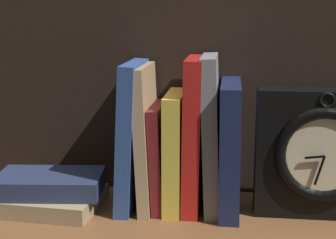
{
  "coord_description": "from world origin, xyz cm",
  "views": [
    {
      "loc": [
        7.46,
        -78.79,
        32.85
      ],
      "look_at": [
        -2.57,
        3.72,
        14.99
      ],
      "focal_mm": 54.97,
      "sensor_mm": 36.0,
      "label": 1
    }
  ],
  "objects_px": {
    "book_tan_shortstories": "(147,137)",
    "book_red_requiem": "(194,134)",
    "book_yellow_seinlanguage": "(175,150)",
    "book_navy_bierce": "(230,147)",
    "book_maroon_dawkins": "(159,156)",
    "framed_clock": "(321,154)",
    "book_gray_chess": "(211,134)",
    "book_blue_modern": "(132,135)",
    "book_stack_side": "(48,192)"
  },
  "relations": [
    {
      "from": "book_yellow_seinlanguage",
      "to": "book_tan_shortstories",
      "type": "bearing_deg",
      "value": 180.0
    },
    {
      "from": "book_navy_bierce",
      "to": "book_red_requiem",
      "type": "bearing_deg",
      "value": 180.0
    },
    {
      "from": "book_navy_bierce",
      "to": "framed_clock",
      "type": "distance_m",
      "value": 0.14
    },
    {
      "from": "framed_clock",
      "to": "book_red_requiem",
      "type": "bearing_deg",
      "value": 175.82
    },
    {
      "from": "book_gray_chess",
      "to": "book_navy_bierce",
      "type": "xyz_separation_m",
      "value": [
        0.03,
        0.0,
        -0.02
      ]
    },
    {
      "from": "book_gray_chess",
      "to": "framed_clock",
      "type": "distance_m",
      "value": 0.18
    },
    {
      "from": "book_tan_shortstories",
      "to": "book_blue_modern",
      "type": "bearing_deg",
      "value": 180.0
    },
    {
      "from": "framed_clock",
      "to": "book_stack_side",
      "type": "xyz_separation_m",
      "value": [
        -0.45,
        -0.02,
        -0.08
      ]
    },
    {
      "from": "book_gray_chess",
      "to": "book_maroon_dawkins",
      "type": "bearing_deg",
      "value": 180.0
    },
    {
      "from": "book_maroon_dawkins",
      "to": "book_gray_chess",
      "type": "xyz_separation_m",
      "value": [
        0.09,
        0.0,
        0.04
      ]
    },
    {
      "from": "book_blue_modern",
      "to": "framed_clock",
      "type": "bearing_deg",
      "value": -2.77
    },
    {
      "from": "book_tan_shortstories",
      "to": "book_yellow_seinlanguage",
      "type": "xyz_separation_m",
      "value": [
        0.05,
        0.0,
        -0.02
      ]
    },
    {
      "from": "book_maroon_dawkins",
      "to": "framed_clock",
      "type": "distance_m",
      "value": 0.26
    },
    {
      "from": "book_maroon_dawkins",
      "to": "book_blue_modern",
      "type": "bearing_deg",
      "value": 180.0
    },
    {
      "from": "book_yellow_seinlanguage",
      "to": "framed_clock",
      "type": "height_order",
      "value": "framed_clock"
    },
    {
      "from": "book_red_requiem",
      "to": "book_maroon_dawkins",
      "type": "bearing_deg",
      "value": 180.0
    },
    {
      "from": "book_red_requiem",
      "to": "book_tan_shortstories",
      "type": "bearing_deg",
      "value": 180.0
    },
    {
      "from": "book_blue_modern",
      "to": "book_navy_bierce",
      "type": "relative_size",
      "value": 1.14
    },
    {
      "from": "book_yellow_seinlanguage",
      "to": "book_maroon_dawkins",
      "type": "bearing_deg",
      "value": 180.0
    },
    {
      "from": "book_red_requiem",
      "to": "book_gray_chess",
      "type": "distance_m",
      "value": 0.03
    },
    {
      "from": "book_red_requiem",
      "to": "book_navy_bierce",
      "type": "height_order",
      "value": "book_red_requiem"
    },
    {
      "from": "book_stack_side",
      "to": "book_gray_chess",
      "type": "bearing_deg",
      "value": 8.06
    },
    {
      "from": "book_blue_modern",
      "to": "book_tan_shortstories",
      "type": "relative_size",
      "value": 1.02
    },
    {
      "from": "book_blue_modern",
      "to": "book_tan_shortstories",
      "type": "height_order",
      "value": "book_blue_modern"
    },
    {
      "from": "book_yellow_seinlanguage",
      "to": "framed_clock",
      "type": "relative_size",
      "value": 0.94
    },
    {
      "from": "book_red_requiem",
      "to": "book_gray_chess",
      "type": "bearing_deg",
      "value": 0.0
    },
    {
      "from": "book_gray_chess",
      "to": "book_yellow_seinlanguage",
      "type": "bearing_deg",
      "value": 180.0
    },
    {
      "from": "book_blue_modern",
      "to": "book_red_requiem",
      "type": "height_order",
      "value": "book_red_requiem"
    },
    {
      "from": "book_navy_bierce",
      "to": "book_tan_shortstories",
      "type": "bearing_deg",
      "value": 180.0
    },
    {
      "from": "book_tan_shortstories",
      "to": "book_yellow_seinlanguage",
      "type": "distance_m",
      "value": 0.05
    },
    {
      "from": "book_maroon_dawkins",
      "to": "book_yellow_seinlanguage",
      "type": "distance_m",
      "value": 0.03
    },
    {
      "from": "book_blue_modern",
      "to": "book_red_requiem",
      "type": "relative_size",
      "value": 0.97
    },
    {
      "from": "book_tan_shortstories",
      "to": "book_gray_chess",
      "type": "distance_m",
      "value": 0.11
    },
    {
      "from": "book_maroon_dawkins",
      "to": "book_gray_chess",
      "type": "distance_m",
      "value": 0.1
    },
    {
      "from": "book_maroon_dawkins",
      "to": "framed_clock",
      "type": "height_order",
      "value": "framed_clock"
    },
    {
      "from": "book_yellow_seinlanguage",
      "to": "book_gray_chess",
      "type": "relative_size",
      "value": 0.76
    },
    {
      "from": "book_maroon_dawkins",
      "to": "book_navy_bierce",
      "type": "bearing_deg",
      "value": 0.0
    },
    {
      "from": "book_blue_modern",
      "to": "book_red_requiem",
      "type": "distance_m",
      "value": 0.1
    },
    {
      "from": "book_maroon_dawkins",
      "to": "framed_clock",
      "type": "xyz_separation_m",
      "value": [
        0.26,
        -0.01,
        0.02
      ]
    },
    {
      "from": "book_red_requiem",
      "to": "framed_clock",
      "type": "height_order",
      "value": "book_red_requiem"
    },
    {
      "from": "book_red_requiem",
      "to": "book_blue_modern",
      "type": "bearing_deg",
      "value": 180.0
    },
    {
      "from": "book_red_requiem",
      "to": "framed_clock",
      "type": "relative_size",
      "value": 1.22
    },
    {
      "from": "book_tan_shortstories",
      "to": "book_red_requiem",
      "type": "bearing_deg",
      "value": 0.0
    },
    {
      "from": "book_yellow_seinlanguage",
      "to": "book_red_requiem",
      "type": "height_order",
      "value": "book_red_requiem"
    },
    {
      "from": "book_blue_modern",
      "to": "book_stack_side",
      "type": "xyz_separation_m",
      "value": [
        -0.14,
        -0.04,
        -0.09
      ]
    },
    {
      "from": "book_maroon_dawkins",
      "to": "framed_clock",
      "type": "bearing_deg",
      "value": -3.27
    },
    {
      "from": "book_tan_shortstories",
      "to": "framed_clock",
      "type": "relative_size",
      "value": 1.16
    },
    {
      "from": "book_maroon_dawkins",
      "to": "book_red_requiem",
      "type": "relative_size",
      "value": 0.69
    },
    {
      "from": "book_blue_modern",
      "to": "book_tan_shortstories",
      "type": "distance_m",
      "value": 0.03
    },
    {
      "from": "book_gray_chess",
      "to": "book_blue_modern",
      "type": "bearing_deg",
      "value": 180.0
    }
  ]
}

